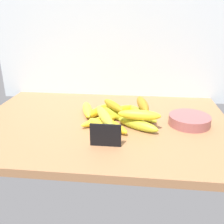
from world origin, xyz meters
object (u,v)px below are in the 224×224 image
Objects in this scene: banana_4 at (113,125)px; banana_2 at (101,110)px; banana_5 at (114,114)px; banana_10 at (104,116)px; banana_11 at (143,104)px; fruit_bowl at (189,120)px; banana_0 at (87,110)px; banana_8 at (102,126)px; banana_3 at (142,114)px; banana_9 at (113,105)px; banana_6 at (100,121)px; banana_1 at (138,124)px; banana_7 at (119,111)px; chalkboard_sign at (106,136)px; banana_12 at (139,115)px.

banana_2 is at bearing 114.28° from banana_4.
banana_2 is 1.22× the size of banana_5.
banana_10 reaches higher than banana_11.
banana_11 is at bearing 161.31° from fruit_bowl.
banana_10 reaches higher than banana_2.
banana_0 is at bearing 170.90° from fruit_bowl.
banana_8 reaches higher than banana_2.
banana_0 is 0.86× the size of banana_3.
banana_6 is at bearing -122.47° from banana_9.
banana_1 is 1.15× the size of banana_9.
banana_7 is at bearing 3.18° from banana_0.
chalkboard_sign is 0.52× the size of banana_10.
banana_12 is (10.91, -9.98, 4.15)cm from banana_5.
banana_10 is 22.15cm from banana_11.
banana_12 is (0.52, 0.01, 4.19)cm from banana_1.
chalkboard_sign is 0.64× the size of banana_12.
banana_11 is (17.67, 10.45, 4.40)cm from banana_6.
banana_1 is (-21.63, -6.90, 0.07)cm from fruit_bowl.
banana_2 is at bearing 6.73° from banana_0.
banana_12 is at bearing -40.06° from banana_2.
banana_9 is at bearing 173.54° from fruit_bowl.
banana_5 is 13.87cm from banana_8.
banana_12 is at bearing -30.48° from banana_0.
banana_4 is at bearing 28.53° from banana_10.
fruit_bowl is 22.62cm from banana_12.
banana_5 is at bearing -169.99° from banana_3.
banana_9 is 0.77× the size of banana_10.
banana_8 reaches higher than banana_1.
banana_1 is at bearing -179.15° from banana_12.
banana_8 is (-4.91, -18.39, 0.27)cm from banana_7.
banana_12 reaches higher than banana_4.
banana_9 is at bearing 81.21° from banana_10.
banana_0 is 1.02× the size of banana_4.
banana_11 reaches higher than banana_6.
banana_1 is 1.05× the size of banana_8.
banana_0 reaches higher than fruit_bowl.
fruit_bowl is at bearing 18.08° from banana_12.
banana_8 is (1.94, -6.58, 0.52)cm from banana_6.
banana_4 is 1.09× the size of banana_9.
banana_3 is 22.08cm from banana_8.
banana_2 is at bearing 171.80° from banana_3.
banana_4 is 1.03× the size of banana_5.
fruit_bowl reaches higher than banana_6.
banana_11 reaches higher than banana_3.
banana_9 is (4.75, 7.47, 4.38)cm from banana_6.
fruit_bowl is 32.60cm from banana_4.
banana_9 is at bearing -167.02° from banana_11.
banana_8 is at bearing -163.72° from fruit_bowl.
banana_11 is at bearing -1.24° from banana_0.
banana_4 is at bearing -93.82° from banana_7.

